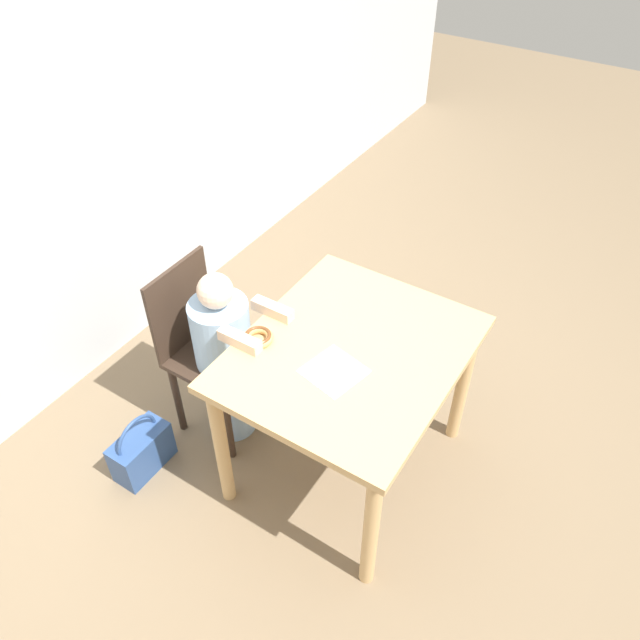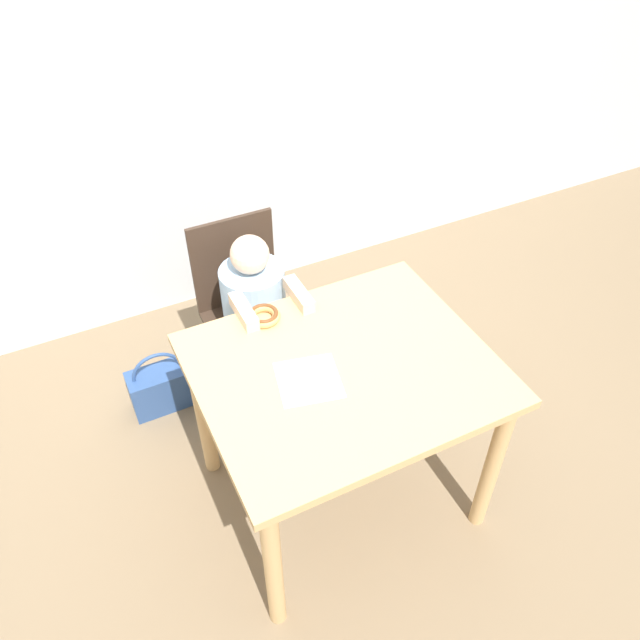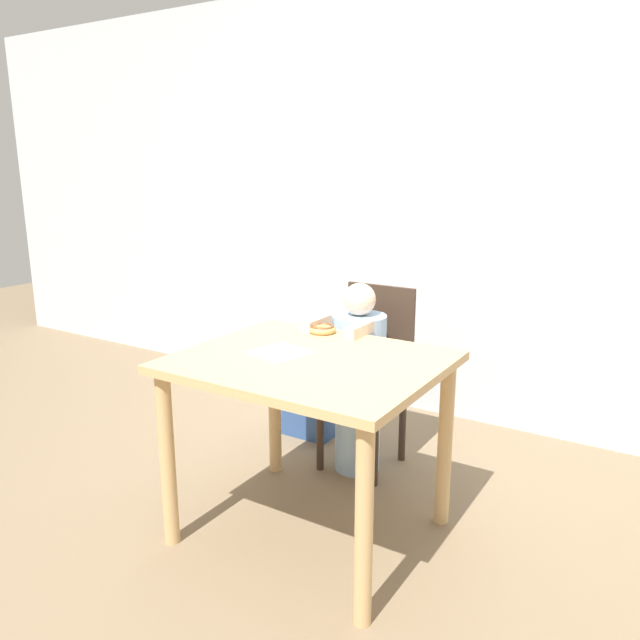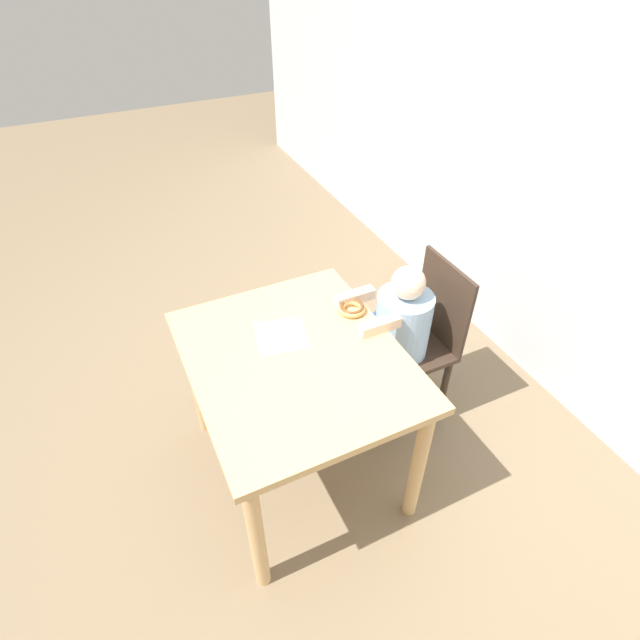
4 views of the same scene
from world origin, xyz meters
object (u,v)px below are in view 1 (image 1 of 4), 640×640
(handbag, at_px, (142,451))
(donut, at_px, (258,337))
(child_figure, at_px, (226,360))
(chair, at_px, (207,350))

(handbag, bearing_deg, donut, -50.44)
(child_figure, distance_m, handbag, 0.58)
(donut, height_order, handbag, donut)
(child_figure, bearing_deg, handbag, 154.41)
(child_figure, xyz_separation_m, handbag, (-0.42, 0.20, -0.35))
(child_figure, relative_size, handbag, 2.85)
(chair, xyz_separation_m, donut, (-0.05, -0.35, 0.31))
(chair, height_order, donut, chair)
(donut, xyz_separation_m, handbag, (-0.37, 0.45, -0.65))
(chair, relative_size, donut, 7.34)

